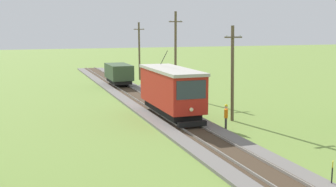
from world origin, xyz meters
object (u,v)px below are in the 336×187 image
(freight_car, at_px, (119,73))
(utility_pole_near_tram, at_px, (232,72))
(utility_pole_far, at_px, (139,50))
(utility_pole_mid, at_px, (175,53))
(track_worker, at_px, (226,116))
(trackside_signal_marker, at_px, (332,172))
(red_tram, at_px, (171,90))
(gravel_pile, at_px, (150,81))

(freight_car, height_order, utility_pole_near_tram, utility_pole_near_tram)
(freight_car, distance_m, utility_pole_near_tram, 20.69)
(freight_car, relative_size, utility_pole_far, 0.69)
(utility_pole_mid, bearing_deg, track_worker, -96.97)
(freight_car, height_order, trackside_signal_marker, freight_car)
(red_tram, height_order, trackside_signal_marker, red_tram)
(red_tram, distance_m, utility_pole_mid, 10.99)
(utility_pole_near_tram, distance_m, utility_pole_far, 25.82)
(utility_pole_mid, distance_m, gravel_pile, 8.50)
(freight_car, height_order, gravel_pile, freight_car)
(gravel_pile, bearing_deg, freight_car, 171.83)
(red_tram, xyz_separation_m, freight_car, (-0.00, 18.13, -0.64))
(gravel_pile, height_order, track_worker, track_worker)
(utility_pole_mid, height_order, utility_pole_far, utility_pole_mid)
(utility_pole_mid, xyz_separation_m, trackside_signal_marker, (-2.09, -25.16, -3.65))
(utility_pole_near_tram, height_order, utility_pole_far, utility_pole_far)
(freight_car, distance_m, utility_pole_mid, 9.50)
(utility_pole_mid, relative_size, trackside_signal_marker, 7.15)
(trackside_signal_marker, relative_size, track_worker, 0.66)
(utility_pole_near_tram, distance_m, utility_pole_mid, 12.07)
(red_tram, xyz_separation_m, trackside_signal_marker, (1.96, -15.17, -1.53))
(trackside_signal_marker, bearing_deg, utility_pole_far, 86.93)
(red_tram, height_order, gravel_pile, red_tram)
(utility_pole_near_tram, relative_size, gravel_pile, 2.43)
(utility_pole_far, height_order, gravel_pile, utility_pole_far)
(track_worker, bearing_deg, red_tram, 145.50)
(utility_pole_mid, height_order, track_worker, utility_pole_mid)
(gravel_pile, bearing_deg, utility_pole_near_tram, -88.84)
(utility_pole_near_tram, xyz_separation_m, track_worker, (-1.79, -2.59, -2.61))
(red_tram, height_order, track_worker, red_tram)
(utility_pole_mid, bearing_deg, utility_pole_far, 90.00)
(track_worker, bearing_deg, freight_car, 125.25)
(freight_car, distance_m, trackside_signal_marker, 33.36)
(utility_pole_mid, distance_m, utility_pole_far, 13.78)
(utility_pole_near_tram, bearing_deg, red_tram, 153.07)
(utility_pole_mid, relative_size, utility_pole_far, 1.12)
(utility_pole_near_tram, xyz_separation_m, trackside_signal_marker, (-2.09, -13.11, -2.92))
(utility_pole_near_tram, bearing_deg, utility_pole_far, 90.00)
(freight_car, height_order, track_worker, freight_car)
(trackside_signal_marker, bearing_deg, utility_pole_mid, 85.25)
(utility_pole_mid, bearing_deg, red_tram, -112.06)
(utility_pole_near_tram, bearing_deg, track_worker, -124.64)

